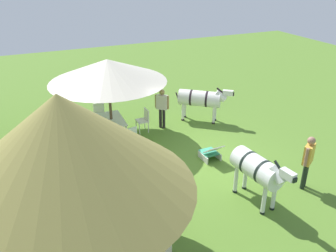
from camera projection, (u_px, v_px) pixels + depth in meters
name	position (u px, v px, depth m)	size (l,w,h in m)	color
ground_plane	(202.00, 161.00, 11.62)	(36.00, 36.00, 0.00)	#517829
thatched_hut	(69.00, 182.00, 6.69)	(4.91, 4.91, 3.99)	beige
shade_umbrella	(108.00, 71.00, 12.14)	(4.12, 4.12, 2.96)	#503B2B
patio_dining_table	(111.00, 121.00, 12.95)	(1.51, 0.91, 0.74)	silver
patio_chair_near_hut	(77.00, 131.00, 12.54)	(0.44, 0.42, 0.90)	silver
patio_chair_west_end	(130.00, 137.00, 12.09)	(0.51, 0.53, 0.90)	silver
patio_chair_near_lawn	(144.00, 119.00, 13.48)	(0.44, 0.42, 0.90)	white
patio_chair_east_end	(100.00, 113.00, 14.01)	(0.46, 0.48, 0.90)	silver
guest_beside_umbrella	(162.00, 105.00, 13.58)	(0.43, 0.45, 1.59)	black
guest_behind_table	(88.00, 135.00, 11.13)	(0.51, 0.44, 1.70)	black
standing_watcher	(308.00, 158.00, 9.89)	(0.40, 0.52, 1.65)	black
striped_lounge_chair	(211.00, 153.00, 11.63)	(0.81, 0.58, 0.66)	#379572
zebra_nearest_camera	(201.00, 99.00, 14.20)	(1.68, 1.94, 1.48)	silver
zebra_by_umbrella	(258.00, 169.00, 9.27)	(2.13, 0.80, 1.58)	silver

